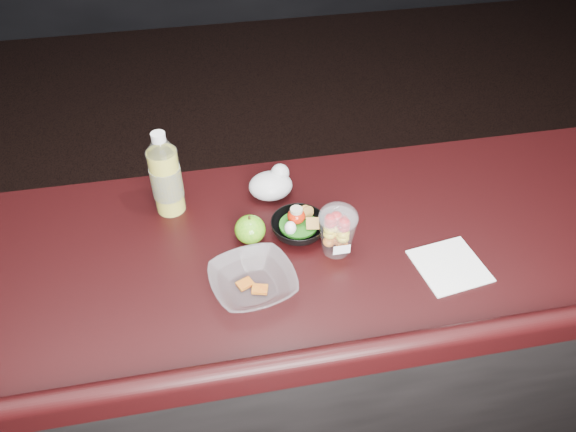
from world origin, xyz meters
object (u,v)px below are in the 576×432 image
Objects in this scene: lemonade_bottle at (166,179)px; green_apple at (250,229)px; fruit_cup at (337,229)px; takeout_bowl at (253,282)px; snack_bowl at (298,226)px.

green_apple is (0.20, -0.16, -0.07)m from lemonade_bottle.
fruit_cup reaches higher than green_apple.
green_apple is 0.35× the size of takeout_bowl.
lemonade_bottle is 0.26m from green_apple.
takeout_bowl is at bearing -95.68° from green_apple.
snack_bowl is (0.32, -0.16, -0.08)m from lemonade_bottle.
fruit_cup is at bearing -30.18° from lemonade_bottle.
lemonade_bottle reaches higher than green_apple.
snack_bowl is at bearing -0.38° from green_apple.
snack_bowl is (0.12, -0.00, -0.01)m from green_apple.
fruit_cup is at bearing 21.64° from takeout_bowl.
takeout_bowl is (0.18, -0.32, -0.08)m from lemonade_bottle.
lemonade_bottle reaches higher than fruit_cup.
green_apple reaches higher than snack_bowl.
fruit_cup is 0.59× the size of takeout_bowl.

